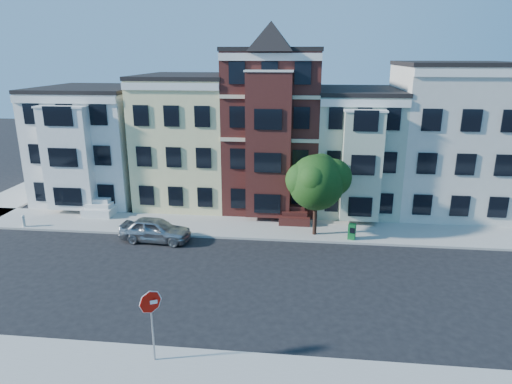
# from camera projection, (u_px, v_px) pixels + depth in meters

# --- Properties ---
(ground) EXTENTS (120.00, 120.00, 0.00)m
(ground) POSITION_uv_depth(u_px,v_px,m) (253.00, 284.00, 24.45)
(ground) COLOR black
(far_sidewalk) EXTENTS (60.00, 4.00, 0.15)m
(far_sidewalk) POSITION_uv_depth(u_px,v_px,m) (266.00, 229.00, 32.03)
(far_sidewalk) COLOR #9E9B93
(far_sidewalk) RESTS_ON ground
(house_white) EXTENTS (8.00, 9.00, 9.00)m
(house_white) POSITION_uv_depth(u_px,v_px,m) (97.00, 144.00, 38.52)
(house_white) COLOR silver
(house_white) RESTS_ON ground
(house_yellow) EXTENTS (7.00, 9.00, 10.00)m
(house_yellow) POSITION_uv_depth(u_px,v_px,m) (189.00, 141.00, 37.53)
(house_yellow) COLOR beige
(house_yellow) RESTS_ON ground
(house_brown) EXTENTS (7.00, 9.00, 12.00)m
(house_brown) POSITION_uv_depth(u_px,v_px,m) (274.00, 130.00, 36.50)
(house_brown) COLOR #411815
(house_brown) RESTS_ON ground
(house_green) EXTENTS (6.00, 9.00, 9.00)m
(house_green) POSITION_uv_depth(u_px,v_px,m) (355.00, 150.00, 36.25)
(house_green) COLOR #A5B29A
(house_green) RESTS_ON ground
(house_cream) EXTENTS (8.00, 9.00, 11.00)m
(house_cream) POSITION_uv_depth(u_px,v_px,m) (448.00, 139.00, 35.22)
(house_cream) COLOR beige
(house_cream) RESTS_ON ground
(street_tree) EXTENTS (7.30, 7.30, 6.75)m
(street_tree) POSITION_uv_depth(u_px,v_px,m) (316.00, 186.00, 29.89)
(street_tree) COLOR #254E1A
(street_tree) RESTS_ON far_sidewalk
(parked_car) EXTENTS (4.77, 2.20, 1.58)m
(parked_car) POSITION_uv_depth(u_px,v_px,m) (155.00, 230.00, 29.89)
(parked_car) COLOR #989CA1
(parked_car) RESTS_ON ground
(newspaper_box) EXTENTS (0.56, 0.53, 1.04)m
(newspaper_box) POSITION_uv_depth(u_px,v_px,m) (352.00, 231.00, 29.90)
(newspaper_box) COLOR #115D29
(newspaper_box) RESTS_ON far_sidewalk
(fire_hydrant) EXTENTS (0.27, 0.27, 0.69)m
(fire_hydrant) POSITION_uv_depth(u_px,v_px,m) (24.00, 222.00, 32.09)
(fire_hydrant) COLOR silver
(fire_hydrant) RESTS_ON far_sidewalk
(stop_sign) EXTENTS (0.92, 0.50, 3.46)m
(stop_sign) POSITION_uv_depth(u_px,v_px,m) (152.00, 322.00, 17.68)
(stop_sign) COLOR #BF0700
(stop_sign) RESTS_ON near_sidewalk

